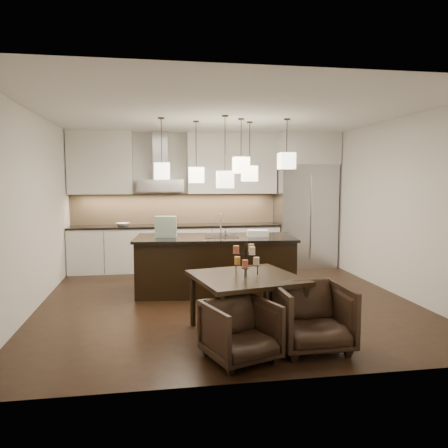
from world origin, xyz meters
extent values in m
cube|color=black|center=(0.00, 0.00, -0.01)|extent=(5.50, 5.50, 0.02)
cube|color=white|center=(0.00, 0.00, 2.81)|extent=(5.50, 5.50, 0.02)
cube|color=silver|center=(0.00, 2.76, 1.40)|extent=(5.50, 0.02, 2.80)
cube|color=silver|center=(0.00, -2.76, 1.40)|extent=(5.50, 0.02, 2.80)
cube|color=silver|center=(-2.76, 0.00, 1.40)|extent=(0.02, 5.50, 2.80)
cube|color=silver|center=(2.76, 0.00, 1.40)|extent=(0.02, 5.50, 2.80)
cube|color=#B7B7BA|center=(2.10, 2.38, 1.07)|extent=(1.20, 0.72, 2.15)
cube|color=silver|center=(2.10, 2.38, 2.47)|extent=(1.26, 0.72, 0.65)
cube|color=silver|center=(-0.62, 2.43, 0.44)|extent=(4.21, 0.62, 0.88)
cube|color=black|center=(-0.62, 2.43, 0.90)|extent=(4.21, 0.66, 0.04)
cube|color=tan|center=(-0.62, 2.73, 1.24)|extent=(4.21, 0.02, 0.63)
cube|color=silver|center=(-2.10, 2.57, 2.17)|extent=(1.25, 0.35, 1.25)
cube|color=silver|center=(0.55, 2.57, 2.17)|extent=(1.85, 0.35, 1.25)
cube|color=#B7B7BA|center=(-0.93, 2.48, 1.72)|extent=(0.90, 0.52, 0.24)
cube|color=#B7B7BA|center=(-0.93, 2.59, 2.32)|extent=(0.30, 0.28, 0.96)
imported|color=silver|center=(-1.68, 2.38, 0.95)|extent=(0.34, 0.34, 0.06)
cube|color=black|center=(-0.10, 0.51, 0.44)|extent=(2.57, 1.23, 0.88)
cube|color=black|center=(-0.10, 0.51, 0.90)|extent=(2.66, 1.32, 0.04)
cube|color=#215F38|center=(-0.89, 0.58, 1.08)|extent=(0.35, 0.21, 0.34)
cube|color=silver|center=(0.60, 0.46, 0.96)|extent=(0.36, 0.27, 0.10)
cylinder|color=beige|center=(0.12, -1.46, 0.87)|extent=(0.08, 0.08, 0.09)
cylinder|color=gold|center=(-0.10, -1.39, 0.87)|extent=(0.08, 0.08, 0.09)
cylinder|color=#AB4F34|center=(-0.05, -1.61, 0.87)|extent=(0.08, 0.08, 0.09)
cylinder|color=gold|center=(0.07, -1.38, 1.02)|extent=(0.08, 0.08, 0.09)
cylinder|color=#AB4F34|center=(-0.13, -1.49, 1.02)|extent=(0.08, 0.08, 0.09)
cylinder|color=beige|center=(0.03, -1.60, 1.02)|extent=(0.08, 0.08, 0.09)
imported|color=black|center=(-0.23, -2.25, 0.31)|extent=(0.85, 0.86, 0.62)
imported|color=black|center=(0.59, -2.07, 0.36)|extent=(0.77, 0.79, 0.71)
cube|color=#FEFACD|center=(-0.94, 0.55, 1.97)|extent=(0.24, 0.24, 0.26)
cube|color=#FEFACD|center=(-0.36, 0.83, 1.91)|extent=(0.24, 0.24, 0.26)
cube|color=#FEFACD|center=(0.32, 0.45, 2.06)|extent=(0.24, 0.24, 0.26)
cube|color=#FEFACD|center=(0.53, 0.80, 1.94)|extent=(0.24, 0.24, 0.26)
cube|color=#FEFACD|center=(1.04, 0.34, 2.13)|extent=(0.24, 0.24, 0.26)
cube|color=#FEFACD|center=(0.01, 0.16, 1.84)|extent=(0.24, 0.24, 0.26)
camera|label=1|loc=(-1.09, -6.45, 1.83)|focal=35.00mm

